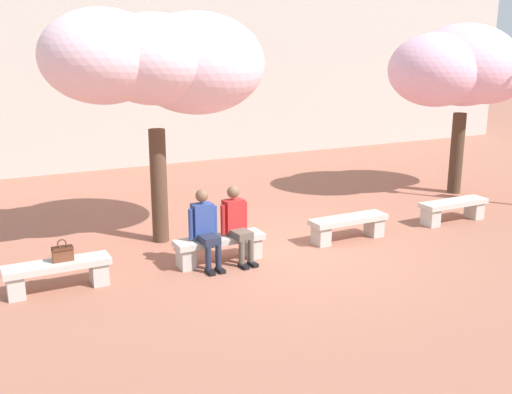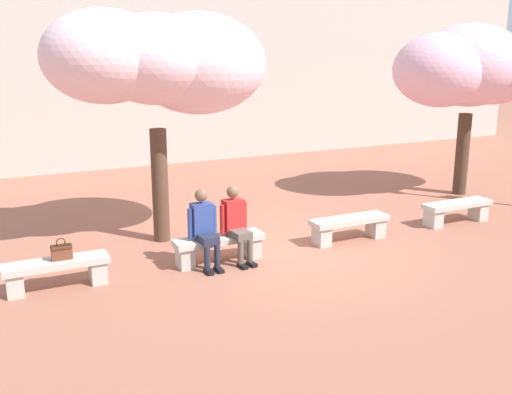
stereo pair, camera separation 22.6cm
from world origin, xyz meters
name	(u,v)px [view 2 (the right image)]	position (x,y,z in m)	size (l,w,h in m)	color
ground_plane	(287,251)	(0.00, 0.00, 0.00)	(100.00, 100.00, 0.00)	#9E604C
stone_bench_west_end	(57,270)	(-3.93, 0.00, 0.29)	(1.54, 0.43, 0.45)	#BCB7AD
stone_bench_near_west	(219,245)	(-1.31, 0.00, 0.29)	(1.54, 0.43, 0.45)	#BCB7AD
stone_bench_center	(349,225)	(1.31, 0.00, 0.29)	(1.54, 0.43, 0.45)	#BCB7AD
stone_bench_near_east	(457,209)	(3.93, 0.00, 0.29)	(1.54, 0.43, 0.45)	#BCB7AD
person_seated_left	(204,225)	(-1.59, -0.05, 0.70)	(0.51, 0.69, 1.29)	black
person_seated_right	(236,221)	(-1.02, -0.05, 0.70)	(0.51, 0.71, 1.29)	black
handbag	(62,251)	(-3.83, 0.01, 0.58)	(0.30, 0.15, 0.34)	brown
cherry_tree_main	(160,61)	(-1.72, 1.62, 3.28)	(4.00, 2.59, 4.17)	#513828
cherry_tree_secondary	(467,69)	(5.73, 1.88, 3.00)	(3.85, 2.48, 4.04)	#473323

